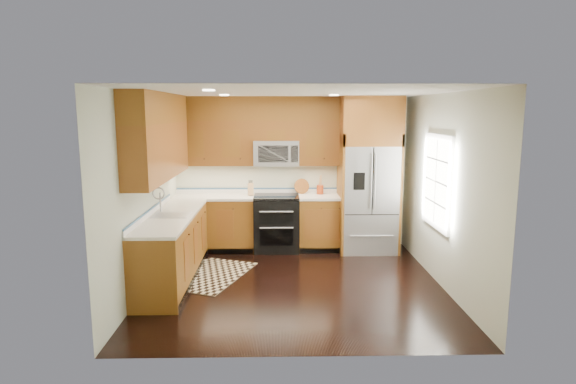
{
  "coord_description": "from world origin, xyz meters",
  "views": [
    {
      "loc": [
        -0.22,
        -6.34,
        2.36
      ],
      "look_at": [
        -0.08,
        0.6,
        1.19
      ],
      "focal_mm": 30.0,
      "sensor_mm": 36.0,
      "label": 1
    }
  ],
  "objects_px": {
    "range": "(277,223)",
    "refrigerator": "(369,175)",
    "knife_block": "(251,189)",
    "utensil_crock": "(320,187)",
    "rug": "(211,275)"
  },
  "relations": [
    {
      "from": "range",
      "to": "knife_block",
      "type": "height_order",
      "value": "knife_block"
    },
    {
      "from": "refrigerator",
      "to": "utensil_crock",
      "type": "relative_size",
      "value": 7.88
    },
    {
      "from": "range",
      "to": "utensil_crock",
      "type": "xyz_separation_m",
      "value": [
        0.76,
        0.19,
        0.58
      ]
    },
    {
      "from": "refrigerator",
      "to": "knife_block",
      "type": "relative_size",
      "value": 9.98
    },
    {
      "from": "range",
      "to": "refrigerator",
      "type": "distance_m",
      "value": 1.76
    },
    {
      "from": "refrigerator",
      "to": "rug",
      "type": "height_order",
      "value": "refrigerator"
    },
    {
      "from": "knife_block",
      "to": "utensil_crock",
      "type": "relative_size",
      "value": 0.79
    },
    {
      "from": "rug",
      "to": "utensil_crock",
      "type": "height_order",
      "value": "utensil_crock"
    },
    {
      "from": "utensil_crock",
      "to": "rug",
      "type": "bearing_deg",
      "value": -139.0
    },
    {
      "from": "knife_block",
      "to": "utensil_crock",
      "type": "distance_m",
      "value": 1.2
    },
    {
      "from": "refrigerator",
      "to": "knife_block",
      "type": "height_order",
      "value": "refrigerator"
    },
    {
      "from": "knife_block",
      "to": "range",
      "type": "bearing_deg",
      "value": -11.43
    },
    {
      "from": "range",
      "to": "rug",
      "type": "xyz_separation_m",
      "value": [
        -0.95,
        -1.29,
        -0.46
      ]
    },
    {
      "from": "range",
      "to": "refrigerator",
      "type": "height_order",
      "value": "refrigerator"
    },
    {
      "from": "range",
      "to": "refrigerator",
      "type": "relative_size",
      "value": 0.36
    }
  ]
}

